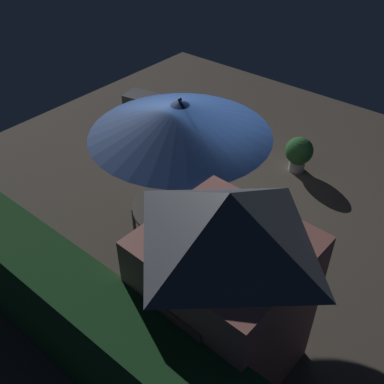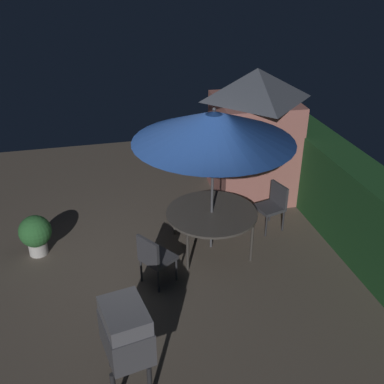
% 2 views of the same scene
% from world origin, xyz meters
% --- Properties ---
extents(ground_plane, '(11.00, 11.00, 0.00)m').
position_xyz_m(ground_plane, '(0.00, 0.00, 0.00)').
color(ground_plane, brown).
extents(hedge_backdrop, '(7.15, 0.74, 1.54)m').
position_xyz_m(hedge_backdrop, '(0.00, 3.50, 0.77)').
color(hedge_backdrop, '#1E4C23').
rests_on(hedge_backdrop, ground).
extents(garden_shed, '(1.81, 1.73, 2.73)m').
position_xyz_m(garden_shed, '(-1.88, 2.41, 1.39)').
color(garden_shed, '#B26B60').
rests_on(garden_shed, ground).
extents(patio_table, '(1.59, 1.59, 0.73)m').
position_xyz_m(patio_table, '(-0.06, 1.01, 0.69)').
color(patio_table, '#47423D').
rests_on(patio_table, ground).
extents(patio_umbrella, '(2.64, 2.64, 2.61)m').
position_xyz_m(patio_umbrella, '(-0.06, 1.01, 2.30)').
color(patio_umbrella, '#4C4C51').
rests_on(patio_umbrella, ground).
extents(bbq_grill, '(0.78, 0.62, 1.20)m').
position_xyz_m(bbq_grill, '(2.54, -0.74, 0.85)').
color(bbq_grill, '#47474C').
rests_on(bbq_grill, ground).
extents(chair_near_shed, '(0.57, 0.57, 0.90)m').
position_xyz_m(chair_near_shed, '(-0.43, 2.32, 0.52)').
color(chair_near_shed, '#38383D').
rests_on(chair_near_shed, ground).
extents(chair_far_side, '(0.64, 0.64, 0.90)m').
position_xyz_m(chair_far_side, '(0.72, -0.13, 0.52)').
color(chair_far_side, '#38383D').
rests_on(chair_far_side, ground).
extents(potted_plant_by_shed, '(0.56, 0.56, 0.74)m').
position_xyz_m(potted_plant_by_shed, '(-0.56, -2.01, 0.42)').
color(potted_plant_by_shed, silver).
rests_on(potted_plant_by_shed, ground).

